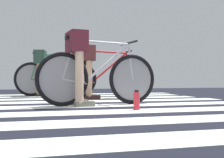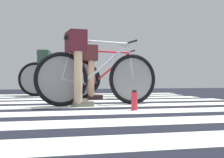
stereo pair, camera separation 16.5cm
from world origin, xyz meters
name	(u,v)px [view 1 (the left image)]	position (x,y,z in m)	size (l,w,h in m)	color
ground	(79,108)	(0.00, 0.00, 0.01)	(18.00, 14.00, 0.02)	black
crosswalk_markings	(74,106)	(-0.04, 0.19, 0.02)	(5.48, 6.54, 0.00)	silver
bicycle_1_of_3	(99,77)	(0.32, 0.28, 0.41)	(1.73, 0.52, 0.93)	black
cyclist_1_of_3	(77,58)	(0.01, 0.24, 0.66)	(0.36, 0.43, 1.00)	beige
bicycle_2_of_3	(104,78)	(0.71, 1.66, 0.41)	(1.74, 0.52, 0.93)	black
cyclist_2_of_3	(87,65)	(0.40, 1.64, 0.65)	(0.33, 0.42, 0.97)	tan
bicycle_3_of_3	(55,78)	(-0.11, 2.64, 0.41)	(1.72, 0.54, 0.93)	black
cyclist_3_of_3	(41,67)	(-0.41, 2.70, 0.64)	(0.37, 0.44, 0.96)	#A87A5B
water_bottle	(137,101)	(0.61, -0.47, 0.13)	(0.07, 0.07, 0.23)	red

